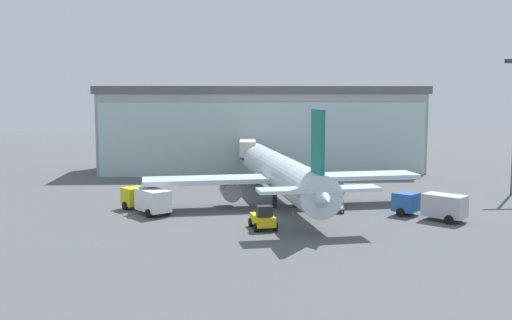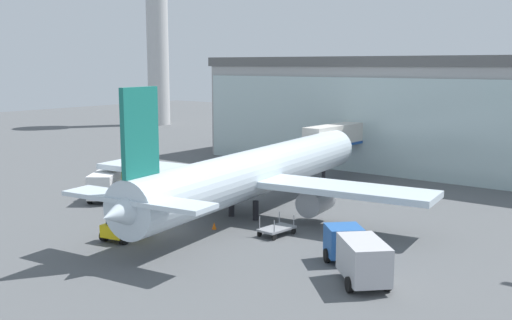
# 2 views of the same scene
# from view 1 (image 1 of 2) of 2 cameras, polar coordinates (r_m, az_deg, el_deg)

# --- Properties ---
(ground) EXTENTS (240.00, 240.00, 0.00)m
(ground) POSITION_cam_1_polar(r_m,az_deg,el_deg) (60.06, 3.10, -5.75)
(ground) COLOR #545659
(terminal_building) EXTENTS (51.37, 15.03, 13.55)m
(terminal_building) POSITION_cam_1_polar(r_m,az_deg,el_deg) (97.06, 0.49, 3.03)
(terminal_building) COLOR #9E9E9E
(terminal_building) RESTS_ON ground
(jet_bridge) EXTENTS (2.85, 12.36, 5.94)m
(jet_bridge) POSITION_cam_1_polar(r_m,az_deg,el_deg) (87.18, -0.79, 1.16)
(jet_bridge) COLOR beige
(jet_bridge) RESTS_ON ground
(airplane) EXTENTS (31.27, 36.93, 11.24)m
(airplane) POSITION_cam_1_polar(r_m,az_deg,el_deg) (67.83, 2.40, -1.31)
(airplane) COLOR silver
(airplane) RESTS_ON ground
(catering_truck) EXTENTS (6.02, 7.23, 2.65)m
(catering_truck) POSITION_cam_1_polar(r_m,az_deg,el_deg) (64.35, -10.38, -3.69)
(catering_truck) COLOR yellow
(catering_truck) RESTS_ON ground
(fuel_truck) EXTENTS (6.68, 6.75, 2.65)m
(fuel_truck) POSITION_cam_1_polar(r_m,az_deg,el_deg) (62.79, 16.39, -4.11)
(fuel_truck) COLOR #2659A5
(fuel_truck) RESTS_ON ground
(baggage_cart) EXTENTS (1.87, 2.94, 1.50)m
(baggage_cart) POSITION_cam_1_polar(r_m,az_deg,el_deg) (64.70, 7.58, -4.45)
(baggage_cart) COLOR gray
(baggage_cart) RESTS_ON ground
(pushback_tug) EXTENTS (2.61, 3.45, 2.30)m
(pushback_tug) POSITION_cam_1_polar(r_m,az_deg,el_deg) (56.09, 0.68, -5.61)
(pushback_tug) COLOR yellow
(pushback_tug) RESTS_ON ground
(safety_cone_nose) EXTENTS (0.36, 0.36, 0.55)m
(safety_cone_nose) POSITION_cam_1_polar(r_m,az_deg,el_deg) (62.47, 3.49, -5.01)
(safety_cone_nose) COLOR orange
(safety_cone_nose) RESTS_ON ground
(safety_cone_wingtip) EXTENTS (0.36, 0.36, 0.55)m
(safety_cone_wingtip) POSITION_cam_1_polar(r_m,az_deg,el_deg) (65.22, -9.29, -4.59)
(safety_cone_wingtip) COLOR orange
(safety_cone_wingtip) RESTS_ON ground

